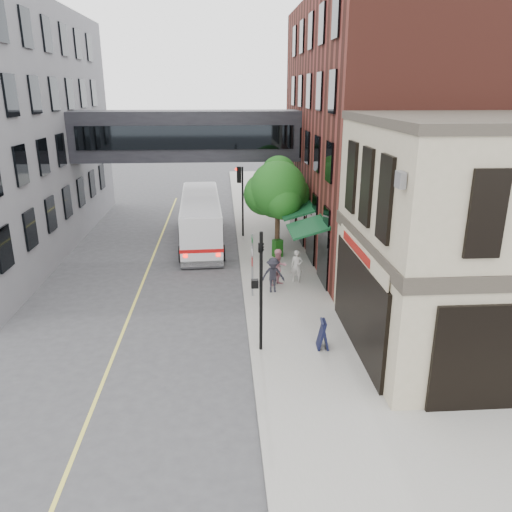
{
  "coord_description": "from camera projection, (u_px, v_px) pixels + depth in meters",
  "views": [
    {
      "loc": [
        -0.9,
        -14.3,
        9.25
      ],
      "look_at": [
        0.35,
        3.89,
        3.14
      ],
      "focal_mm": 35.0,
      "sensor_mm": 36.0,
      "label": 1
    }
  ],
  "objects": [
    {
      "name": "ground",
      "position": [
        253.0,
        383.0,
        16.53
      ],
      "size": [
        120.0,
        120.0,
        0.0
      ],
      "primitive_type": "plane",
      "color": "#38383A",
      "rests_on": "ground"
    },
    {
      "name": "sidewalk_main",
      "position": [
        272.0,
        250.0,
        29.88
      ],
      "size": [
        4.0,
        60.0,
        0.15
      ],
      "primitive_type": "cube",
      "color": "gray",
      "rests_on": "ground"
    },
    {
      "name": "corner_building",
      "position": [
        502.0,
        239.0,
        17.67
      ],
      "size": [
        10.19,
        8.12,
        8.45
      ],
      "color": "tan",
      "rests_on": "ground"
    },
    {
      "name": "brick_building",
      "position": [
        407.0,
        130.0,
        29.14
      ],
      "size": [
        13.76,
        18.0,
        14.0
      ],
      "color": "#532219",
      "rests_on": "ground"
    },
    {
      "name": "skyway_bridge",
      "position": [
        187.0,
        135.0,
        31.3
      ],
      "size": [
        14.0,
        3.18,
        3.0
      ],
      "color": "black",
      "rests_on": "ground"
    },
    {
      "name": "traffic_signal_near",
      "position": [
        260.0,
        277.0,
        17.5
      ],
      "size": [
        0.44,
        0.22,
        4.6
      ],
      "color": "black",
      "rests_on": "sidewalk_main"
    },
    {
      "name": "traffic_signal_far",
      "position": [
        240.0,
        188.0,
        31.57
      ],
      "size": [
        0.53,
        0.28,
        4.5
      ],
      "color": "black",
      "rests_on": "sidewalk_main"
    },
    {
      "name": "street_sign_pole",
      "position": [
        252.0,
        260.0,
        22.56
      ],
      "size": [
        0.08,
        0.75,
        3.0
      ],
      "color": "gray",
      "rests_on": "sidewalk_main"
    },
    {
      "name": "street_tree",
      "position": [
        277.0,
        190.0,
        27.93
      ],
      "size": [
        3.8,
        3.2,
        5.6
      ],
      "color": "#382619",
      "rests_on": "sidewalk_main"
    },
    {
      "name": "lane_marking",
      "position": [
        144.0,
        278.0,
        25.66
      ],
      "size": [
        0.12,
        40.0,
        0.01
      ],
      "primitive_type": "cube",
      "color": "#D8CC4C",
      "rests_on": "ground"
    },
    {
      "name": "bus",
      "position": [
        201.0,
        217.0,
        31.37
      ],
      "size": [
        2.92,
        10.71,
        2.86
      ],
      "color": "silver",
      "rests_on": "ground"
    },
    {
      "name": "pedestrian_a",
      "position": [
        297.0,
        266.0,
        24.62
      ],
      "size": [
        0.66,
        0.5,
        1.62
      ],
      "primitive_type": "imported",
      "rotation": [
        0.0,
        0.0,
        -0.2
      ],
      "color": "silver",
      "rests_on": "sidewalk_main"
    },
    {
      "name": "pedestrian_b",
      "position": [
        279.0,
        267.0,
        24.16
      ],
      "size": [
        1.11,
        1.04,
        1.82
      ],
      "primitive_type": "imported",
      "rotation": [
        0.0,
        0.0,
        0.52
      ],
      "color": "#C88190",
      "rests_on": "sidewalk_main"
    },
    {
      "name": "pedestrian_c",
      "position": [
        273.0,
        275.0,
        23.34
      ],
      "size": [
        1.1,
        0.64,
        1.69
      ],
      "primitive_type": "imported",
      "rotation": [
        0.0,
        0.0,
        0.01
      ],
      "color": "#212129",
      "rests_on": "sidewalk_main"
    },
    {
      "name": "newspaper_box",
      "position": [
        278.0,
        248.0,
        28.44
      ],
      "size": [
        0.63,
        0.6,
        0.99
      ],
      "primitive_type": "cube",
      "rotation": [
        0.0,
        0.0,
        0.41
      ],
      "color": "#165012",
      "rests_on": "sidewalk_main"
    },
    {
      "name": "sandwich_board",
      "position": [
        323.0,
        334.0,
        18.34
      ],
      "size": [
        0.43,
        0.63,
        1.09
      ],
      "primitive_type": "cube",
      "rotation": [
        0.0,
        0.0,
        -0.06
      ],
      "color": "black",
      "rests_on": "sidewalk_main"
    }
  ]
}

